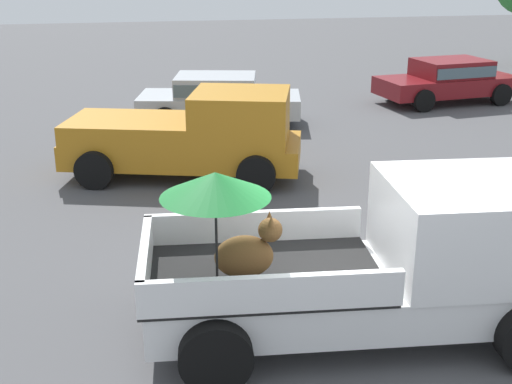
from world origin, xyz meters
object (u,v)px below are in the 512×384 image
at_px(parked_sedan_near, 449,79).
at_px(parked_sedan_far, 218,97).
at_px(pickup_truck_main, 392,259).
at_px(pickup_truck_red, 193,136).

distance_m(parked_sedan_near, parked_sedan_far, 7.49).
xyz_separation_m(pickup_truck_main, parked_sedan_far, (-0.51, 10.91, -0.22)).
height_order(pickup_truck_red, parked_sedan_far, pickup_truck_red).
bearing_deg(pickup_truck_main, parked_sedan_far, 98.01).
xyz_separation_m(pickup_truck_main, pickup_truck_red, (-1.66, 6.54, -0.09)).
bearing_deg(parked_sedan_near, parked_sedan_far, 2.93).
distance_m(pickup_truck_red, parked_sedan_far, 4.53).
height_order(pickup_truck_main, parked_sedan_near, pickup_truck_main).
xyz_separation_m(pickup_truck_red, parked_sedan_near, (8.52, 5.72, -0.13)).
distance_m(pickup_truck_main, parked_sedan_near, 14.05).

